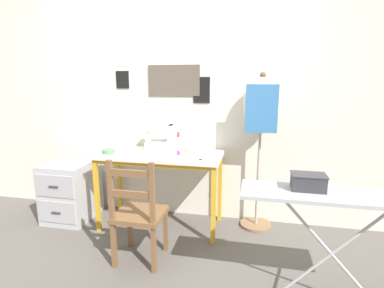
{
  "coord_description": "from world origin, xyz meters",
  "views": [
    {
      "loc": [
        0.92,
        -2.49,
        1.5
      ],
      "look_at": [
        0.34,
        0.26,
        0.9
      ],
      "focal_mm": 28.0,
      "sensor_mm": 36.0,
      "label": 1
    }
  ],
  "objects": [
    {
      "name": "filing_cabinet",
      "position": [
        -1.02,
        0.27,
        0.32
      ],
      "size": [
        0.46,
        0.56,
        0.64
      ],
      "color": "#B7B7BC",
      "rests_on": "ground_plane"
    },
    {
      "name": "wall_back",
      "position": [
        0.0,
        0.64,
        1.28
      ],
      "size": [
        10.0,
        0.07,
        2.55
      ],
      "color": "silver",
      "rests_on": "ground_plane"
    },
    {
      "name": "ground_plane",
      "position": [
        0.0,
        0.0,
        0.0
      ],
      "size": [
        14.0,
        14.0,
        0.0
      ],
      "primitive_type": "plane",
      "color": "#5B5651"
    },
    {
      "name": "thread_spool_near_machine",
      "position": [
        0.2,
        0.27,
        0.8
      ],
      "size": [
        0.04,
        0.04,
        0.04
      ],
      "color": "purple",
      "rests_on": "sewing_table"
    },
    {
      "name": "fabric_bowl",
      "position": [
        -0.51,
        0.19,
        0.8
      ],
      "size": [
        0.13,
        0.13,
        0.04
      ],
      "color": "#56895B",
      "rests_on": "sewing_table"
    },
    {
      "name": "sewing_machine",
      "position": [
        0.0,
        0.42,
        0.91
      ],
      "size": [
        0.35,
        0.17,
        0.3
      ],
      "color": "white",
      "rests_on": "sewing_table"
    },
    {
      "name": "sewing_table",
      "position": [
        0.0,
        0.27,
        0.69
      ],
      "size": [
        1.24,
        0.58,
        0.78
      ],
      "color": "silver",
      "rests_on": "ground_plane"
    },
    {
      "name": "scissors",
      "position": [
        0.47,
        0.13,
        0.78
      ],
      "size": [
        0.15,
        0.09,
        0.01
      ],
      "color": "silver",
      "rests_on": "sewing_table"
    },
    {
      "name": "storage_box",
      "position": [
        1.27,
        -0.55,
        0.86
      ],
      "size": [
        0.22,
        0.14,
        0.1
      ],
      "color": "#333338",
      "rests_on": "ironing_board"
    },
    {
      "name": "dress_form",
      "position": [
        0.97,
        0.47,
        1.18
      ],
      "size": [
        0.35,
        0.32,
        1.58
      ],
      "color": "#846647",
      "rests_on": "ground_plane"
    },
    {
      "name": "wooden_chair",
      "position": [
        0.01,
        -0.35,
        0.42
      ],
      "size": [
        0.4,
        0.38,
        0.91
      ],
      "color": "brown",
      "rests_on": "ground_plane"
    },
    {
      "name": "thread_spool_mid_table",
      "position": [
        0.25,
        0.38,
        0.8
      ],
      "size": [
        0.04,
        0.04,
        0.04
      ],
      "color": "yellow",
      "rests_on": "sewing_table"
    },
    {
      "name": "ironing_board",
      "position": [
        1.44,
        -0.59,
        0.76
      ],
      "size": [
        1.19,
        0.32,
        0.81
      ],
      "color": "#ADB2B7",
      "rests_on": "ground_plane"
    }
  ]
}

